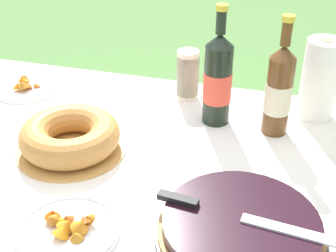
{
  "coord_description": "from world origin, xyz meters",
  "views": [
    {
      "loc": [
        0.33,
        -0.96,
        1.43
      ],
      "look_at": [
        0.03,
        0.08,
        0.78
      ],
      "focal_mm": 50.0,
      "sensor_mm": 36.0,
      "label": 1
    }
  ],
  "objects_px": {
    "bundt_cake": "(70,136)",
    "snack_plate_right": "(68,229)",
    "serving_knife": "(228,213)",
    "juice_bottle_red": "(218,80)",
    "berry_tart": "(240,229)",
    "cup_stack": "(188,75)",
    "cider_bottle_amber": "(279,90)",
    "paper_towel_roll": "(320,80)",
    "snack_plate_near": "(26,87)"
  },
  "relations": [
    {
      "from": "serving_knife",
      "to": "paper_towel_roll",
      "type": "bearing_deg",
      "value": 80.09
    },
    {
      "from": "serving_knife",
      "to": "snack_plate_right",
      "type": "relative_size",
      "value": 1.68
    },
    {
      "from": "cider_bottle_amber",
      "to": "juice_bottle_red",
      "type": "xyz_separation_m",
      "value": [
        -0.17,
        0.01,
        0.0
      ]
    },
    {
      "from": "berry_tart",
      "to": "bundt_cake",
      "type": "bearing_deg",
      "value": 156.57
    },
    {
      "from": "cup_stack",
      "to": "cider_bottle_amber",
      "type": "bearing_deg",
      "value": -25.63
    },
    {
      "from": "serving_knife",
      "to": "cider_bottle_amber",
      "type": "relative_size",
      "value": 1.09
    },
    {
      "from": "serving_knife",
      "to": "juice_bottle_red",
      "type": "xyz_separation_m",
      "value": [
        -0.11,
        0.47,
        0.07
      ]
    },
    {
      "from": "serving_knife",
      "to": "paper_towel_roll",
      "type": "height_order",
      "value": "paper_towel_roll"
    },
    {
      "from": "juice_bottle_red",
      "to": "bundt_cake",
      "type": "bearing_deg",
      "value": -143.01
    },
    {
      "from": "cup_stack",
      "to": "juice_bottle_red",
      "type": "xyz_separation_m",
      "value": [
        0.12,
        -0.13,
        0.06
      ]
    },
    {
      "from": "berry_tart",
      "to": "snack_plate_near",
      "type": "height_order",
      "value": "berry_tart"
    },
    {
      "from": "juice_bottle_red",
      "to": "snack_plate_near",
      "type": "height_order",
      "value": "juice_bottle_red"
    },
    {
      "from": "cup_stack",
      "to": "snack_plate_right",
      "type": "distance_m",
      "value": 0.69
    },
    {
      "from": "cider_bottle_amber",
      "to": "paper_towel_roll",
      "type": "height_order",
      "value": "cider_bottle_amber"
    },
    {
      "from": "cider_bottle_amber",
      "to": "juice_bottle_red",
      "type": "bearing_deg",
      "value": 175.85
    },
    {
      "from": "juice_bottle_red",
      "to": "cup_stack",
      "type": "bearing_deg",
      "value": 132.83
    },
    {
      "from": "bundt_cake",
      "to": "cup_stack",
      "type": "height_order",
      "value": "cup_stack"
    },
    {
      "from": "berry_tart",
      "to": "bundt_cake",
      "type": "distance_m",
      "value": 0.54
    },
    {
      "from": "cup_stack",
      "to": "snack_plate_right",
      "type": "xyz_separation_m",
      "value": [
        -0.09,
        -0.69,
        -0.07
      ]
    },
    {
      "from": "berry_tart",
      "to": "snack_plate_near",
      "type": "relative_size",
      "value": 1.74
    },
    {
      "from": "cup_stack",
      "to": "snack_plate_near",
      "type": "distance_m",
      "value": 0.55
    },
    {
      "from": "serving_knife",
      "to": "snack_plate_right",
      "type": "xyz_separation_m",
      "value": [
        -0.33,
        -0.09,
        -0.05
      ]
    },
    {
      "from": "berry_tart",
      "to": "snack_plate_near",
      "type": "xyz_separation_m",
      "value": [
        -0.8,
        0.5,
        -0.02
      ]
    },
    {
      "from": "cider_bottle_amber",
      "to": "snack_plate_near",
      "type": "distance_m",
      "value": 0.84
    },
    {
      "from": "serving_knife",
      "to": "cup_stack",
      "type": "bearing_deg",
      "value": 117.6
    },
    {
      "from": "cider_bottle_amber",
      "to": "paper_towel_roll",
      "type": "distance_m",
      "value": 0.17
    },
    {
      "from": "serving_knife",
      "to": "snack_plate_near",
      "type": "bearing_deg",
      "value": 153.49
    },
    {
      "from": "snack_plate_right",
      "to": "paper_towel_roll",
      "type": "height_order",
      "value": "paper_towel_roll"
    },
    {
      "from": "berry_tart",
      "to": "serving_knife",
      "type": "relative_size",
      "value": 0.96
    },
    {
      "from": "snack_plate_near",
      "to": "paper_towel_roll",
      "type": "bearing_deg",
      "value": 5.4
    },
    {
      "from": "bundt_cake",
      "to": "juice_bottle_red",
      "type": "distance_m",
      "value": 0.45
    },
    {
      "from": "berry_tart",
      "to": "paper_towel_roll",
      "type": "xyz_separation_m",
      "value": [
        0.14,
        0.59,
        0.09
      ]
    },
    {
      "from": "bundt_cake",
      "to": "cider_bottle_amber",
      "type": "distance_m",
      "value": 0.59
    },
    {
      "from": "berry_tart",
      "to": "cider_bottle_amber",
      "type": "bearing_deg",
      "value": 86.18
    },
    {
      "from": "cider_bottle_amber",
      "to": "snack_plate_near",
      "type": "xyz_separation_m",
      "value": [
        -0.83,
        0.04,
        -0.12
      ]
    },
    {
      "from": "cup_stack",
      "to": "paper_towel_roll",
      "type": "distance_m",
      "value": 0.41
    },
    {
      "from": "berry_tart",
      "to": "juice_bottle_red",
      "type": "relative_size",
      "value": 1.01
    },
    {
      "from": "snack_plate_near",
      "to": "snack_plate_right",
      "type": "relative_size",
      "value": 0.93
    },
    {
      "from": "snack_plate_right",
      "to": "cider_bottle_amber",
      "type": "bearing_deg",
      "value": 54.72
    },
    {
      "from": "juice_bottle_red",
      "to": "paper_towel_roll",
      "type": "relative_size",
      "value": 1.45
    },
    {
      "from": "bundt_cake",
      "to": "snack_plate_right",
      "type": "xyz_separation_m",
      "value": [
        0.14,
        -0.3,
        -0.03
      ]
    },
    {
      "from": "paper_towel_roll",
      "to": "bundt_cake",
      "type": "bearing_deg",
      "value": -149.21
    },
    {
      "from": "juice_bottle_red",
      "to": "snack_plate_right",
      "type": "relative_size",
      "value": 1.59
    },
    {
      "from": "berry_tart",
      "to": "cup_stack",
      "type": "relative_size",
      "value": 2.21
    },
    {
      "from": "juice_bottle_red",
      "to": "snack_plate_right",
      "type": "distance_m",
      "value": 0.61
    },
    {
      "from": "bundt_cake",
      "to": "juice_bottle_red",
      "type": "bearing_deg",
      "value": 36.99
    },
    {
      "from": "berry_tart",
      "to": "paper_towel_roll",
      "type": "relative_size",
      "value": 1.47
    },
    {
      "from": "bundt_cake",
      "to": "paper_towel_roll",
      "type": "relative_size",
      "value": 1.23
    },
    {
      "from": "serving_knife",
      "to": "snack_plate_near",
      "type": "xyz_separation_m",
      "value": [
        -0.77,
        0.5,
        -0.05
      ]
    },
    {
      "from": "berry_tart",
      "to": "cider_bottle_amber",
      "type": "xyz_separation_m",
      "value": [
        0.03,
        0.46,
        0.1
      ]
    }
  ]
}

